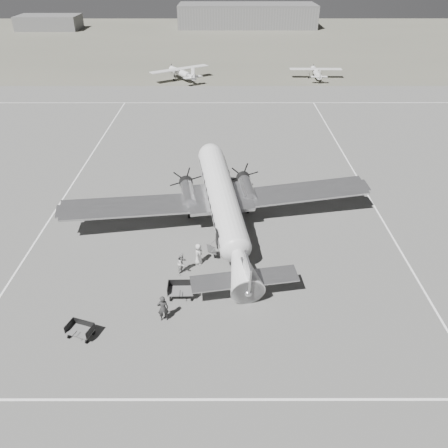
{
  "coord_description": "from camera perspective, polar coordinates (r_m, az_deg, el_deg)",
  "views": [
    {
      "loc": [
        -2.3,
        -28.87,
        20.61
      ],
      "look_at": [
        -2.27,
        0.34,
        2.2
      ],
      "focal_mm": 35.0,
      "sensor_mm": 36.0,
      "label": 1
    }
  ],
  "objects": [
    {
      "name": "ground_crew",
      "position": [
        28.94,
        -7.97,
        -10.85
      ],
      "size": [
        0.79,
        0.58,
        1.98
      ],
      "primitive_type": "imported",
      "rotation": [
        0.0,
        0.0,
        3.29
      ],
      "color": "#2A2A2A",
      "rests_on": "ground"
    },
    {
      "name": "taxi_line_right",
      "position": [
        38.24,
        21.94,
        -3.04
      ],
      "size": [
        0.15,
        80.0,
        0.01
      ],
      "primitive_type": "cube",
      "color": "white",
      "rests_on": "ground"
    },
    {
      "name": "shed_secondary",
      "position": [
        154.35,
        -21.87,
        23.25
      ],
      "size": [
        18.0,
        10.0,
        4.0
      ],
      "primitive_type": "cube",
      "color": "#595959",
      "rests_on": "ground"
    },
    {
      "name": "grass_infield",
      "position": [
        125.6,
        1.08,
        22.77
      ],
      "size": [
        260.0,
        90.0,
        0.01
      ],
      "primitive_type": "cube",
      "color": "#615F52",
      "rests_on": "ground"
    },
    {
      "name": "ramp_agent",
      "position": [
        32.63,
        -5.49,
        -5.13
      ],
      "size": [
        1.05,
        1.1,
        1.79
      ],
      "primitive_type": "imported",
      "rotation": [
        0.0,
        0.0,
        0.99
      ],
      "color": "#B3B3B1",
      "rests_on": "ground"
    },
    {
      "name": "light_plane_left",
      "position": [
        85.29,
        -5.6,
        18.92
      ],
      "size": [
        14.87,
        14.25,
        2.41
      ],
      "primitive_type": null,
      "rotation": [
        0.0,
        0.0,
        0.58
      ],
      "color": "silver",
      "rests_on": "ground"
    },
    {
      "name": "dc3_airliner",
      "position": [
        36.04,
        -0.0,
        2.23
      ],
      "size": [
        30.2,
        23.43,
        5.2
      ],
      "primitive_type": null,
      "rotation": [
        0.0,
        0.0,
        0.18
      ],
      "color": "silver",
      "rests_on": "ground"
    },
    {
      "name": "light_plane_right",
      "position": [
        88.0,
        11.89,
        18.71
      ],
      "size": [
        9.93,
        8.12,
        2.03
      ],
      "primitive_type": null,
      "rotation": [
        0.0,
        0.0,
        -0.02
      ],
      "color": "silver",
      "rests_on": "ground"
    },
    {
      "name": "taxi_line_near",
      "position": [
        25.51,
        5.53,
        -21.86
      ],
      "size": [
        60.0,
        0.15,
        0.01
      ],
      "primitive_type": "cube",
      "color": "white",
      "rests_on": "ground"
    },
    {
      "name": "taxi_line_left",
      "position": [
        46.71,
        -19.74,
        4.03
      ],
      "size": [
        0.15,
        60.0,
        0.01
      ],
      "primitive_type": "cube",
      "color": "white",
      "rests_on": "ground"
    },
    {
      "name": "taxi_line_horizon",
      "position": [
        71.93,
        1.85,
        15.55
      ],
      "size": [
        90.0,
        0.15,
        0.01
      ],
      "primitive_type": "cube",
      "color": "white",
      "rests_on": "ground"
    },
    {
      "name": "baggage_cart_far",
      "position": [
        29.4,
        -18.24,
        -13.1
      ],
      "size": [
        1.98,
        1.67,
        0.95
      ],
      "primitive_type": null,
      "rotation": [
        0.0,
        0.0,
        -0.33
      ],
      "color": "#595959",
      "rests_on": "ground"
    },
    {
      "name": "hangar_main",
      "position": [
        150.05,
        3.03,
        25.55
      ],
      "size": [
        42.0,
        14.0,
        6.6
      ],
      "color": "slate",
      "rests_on": "ground"
    },
    {
      "name": "ground",
      "position": [
        35.55,
        3.67,
        -3.29
      ],
      "size": [
        260.0,
        260.0,
        0.0
      ],
      "primitive_type": "plane",
      "color": "slate",
      "rests_on": "ground"
    },
    {
      "name": "passenger",
      "position": [
        33.5,
        -3.35,
        -3.92
      ],
      "size": [
        0.81,
        1.0,
        1.77
      ],
      "primitive_type": "imported",
      "rotation": [
        0.0,
        0.0,
        1.25
      ],
      "color": "beige",
      "rests_on": "ground"
    },
    {
      "name": "baggage_cart_near",
      "position": [
        30.81,
        -5.66,
        -8.63
      ],
      "size": [
        1.92,
        1.37,
        1.07
      ],
      "primitive_type": null,
      "rotation": [
        0.0,
        0.0,
        0.02
      ],
      "color": "#595959",
      "rests_on": "ground"
    }
  ]
}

